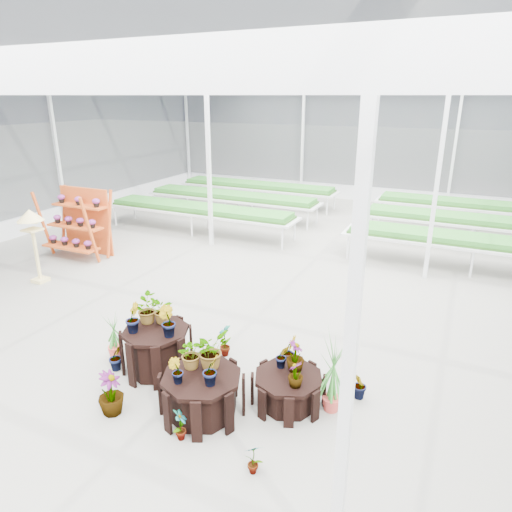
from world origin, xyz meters
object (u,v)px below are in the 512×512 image
at_px(plinth_low, 288,389).
at_px(plinth_tall, 157,350).
at_px(bird_table, 35,246).
at_px(shelf_rack, 76,224).
at_px(plinth_mid, 202,394).

bearing_deg(plinth_low, plinth_tall, -177.40).
distance_m(plinth_tall, bird_table, 5.16).
bearing_deg(plinth_low, shelf_rack, 154.94).
bearing_deg(shelf_rack, plinth_low, -25.71).
relative_size(plinth_low, bird_table, 0.58).
bearing_deg(bird_table, plinth_low, 0.97).
relative_size(shelf_rack, bird_table, 1.04).
xyz_separation_m(plinth_tall, bird_table, (-4.79, 1.85, 0.52)).
bearing_deg(plinth_tall, plinth_mid, -26.57).
xyz_separation_m(shelf_rack, bird_table, (0.50, -1.76, -0.04)).
distance_m(shelf_rack, bird_table, 1.83).
relative_size(plinth_mid, bird_table, 0.65).
height_order(plinth_tall, bird_table, bird_table).
distance_m(plinth_mid, plinth_low, 1.22).
bearing_deg(plinth_low, bird_table, 165.98).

